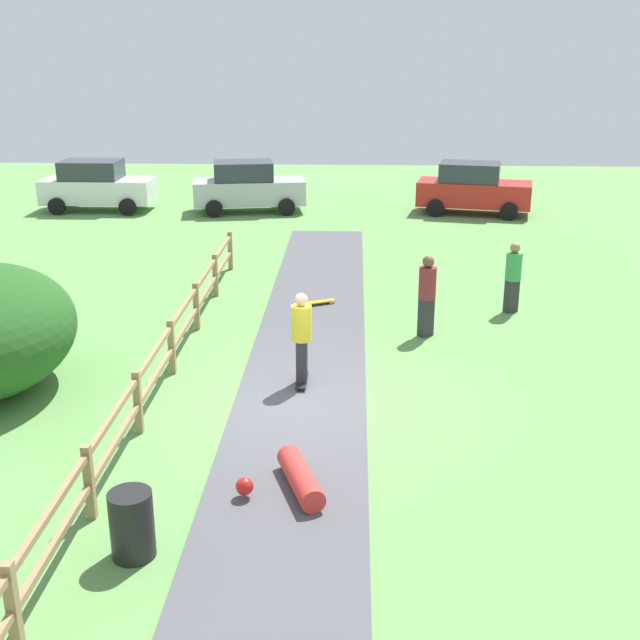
{
  "coord_description": "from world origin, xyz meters",
  "views": [
    {
      "loc": [
        0.95,
        -13.36,
        6.2
      ],
      "look_at": [
        0.29,
        1.72,
        1.0
      ],
      "focal_mm": 45.48,
      "sensor_mm": 36.0,
      "label": 1
    }
  ],
  "objects_px": {
    "skater_fallen": "(296,479)",
    "parked_car_silver": "(248,187)",
    "skater_riding": "(302,334)",
    "skateboard_loose": "(319,302)",
    "trash_bin": "(132,525)",
    "bystander_maroon": "(427,292)",
    "bystander_green": "(513,274)",
    "parked_car_red": "(473,188)",
    "parked_car_white": "(97,186)"
  },
  "relations": [
    {
      "from": "bystander_maroon",
      "to": "bystander_green",
      "type": "bearing_deg",
      "value": 39.17
    },
    {
      "from": "trash_bin",
      "to": "skater_riding",
      "type": "bearing_deg",
      "value": 72.02
    },
    {
      "from": "skater_fallen",
      "to": "bystander_green",
      "type": "distance_m",
      "value": 9.68
    },
    {
      "from": "skater_riding",
      "to": "bystander_maroon",
      "type": "relative_size",
      "value": 0.99
    },
    {
      "from": "trash_bin",
      "to": "bystander_maroon",
      "type": "height_order",
      "value": "bystander_maroon"
    },
    {
      "from": "bystander_green",
      "to": "bystander_maroon",
      "type": "bearing_deg",
      "value": -140.83
    },
    {
      "from": "parked_car_red",
      "to": "bystander_green",
      "type": "bearing_deg",
      "value": -93.08
    },
    {
      "from": "skater_fallen",
      "to": "parked_car_white",
      "type": "bearing_deg",
      "value": 114.18
    },
    {
      "from": "trash_bin",
      "to": "parked_car_red",
      "type": "bearing_deg",
      "value": 71.94
    },
    {
      "from": "bystander_maroon",
      "to": "bystander_green",
      "type": "height_order",
      "value": "bystander_maroon"
    },
    {
      "from": "parked_car_white",
      "to": "parked_car_red",
      "type": "bearing_deg",
      "value": 0.04
    },
    {
      "from": "skater_riding",
      "to": "parked_car_silver",
      "type": "relative_size",
      "value": 0.41
    },
    {
      "from": "parked_car_red",
      "to": "bystander_maroon",
      "type": "bearing_deg",
      "value": -101.7
    },
    {
      "from": "skateboard_loose",
      "to": "parked_car_silver",
      "type": "bearing_deg",
      "value": 105.72
    },
    {
      "from": "trash_bin",
      "to": "parked_car_silver",
      "type": "distance_m",
      "value": 22.05
    },
    {
      "from": "trash_bin",
      "to": "bystander_green",
      "type": "bearing_deg",
      "value": 57.15
    },
    {
      "from": "parked_car_red",
      "to": "skater_riding",
      "type": "bearing_deg",
      "value": -108.09
    },
    {
      "from": "trash_bin",
      "to": "parked_car_white",
      "type": "xyz_separation_m",
      "value": [
        -7.2,
        22.01,
        0.51
      ]
    },
    {
      "from": "skater_riding",
      "to": "bystander_maroon",
      "type": "height_order",
      "value": "bystander_maroon"
    },
    {
      "from": "skater_riding",
      "to": "bystander_green",
      "type": "relative_size",
      "value": 1.06
    },
    {
      "from": "bystander_green",
      "to": "parked_car_red",
      "type": "relative_size",
      "value": 0.38
    },
    {
      "from": "bystander_green",
      "to": "parked_car_red",
      "type": "xyz_separation_m",
      "value": [
        0.64,
        11.89,
        0.02
      ]
    },
    {
      "from": "bystander_maroon",
      "to": "skateboard_loose",
      "type": "bearing_deg",
      "value": 139.47
    },
    {
      "from": "parked_car_silver",
      "to": "parked_car_red",
      "type": "height_order",
      "value": "same"
    },
    {
      "from": "skater_fallen",
      "to": "parked_car_silver",
      "type": "xyz_separation_m",
      "value": [
        -3.3,
        20.35,
        0.76
      ]
    },
    {
      "from": "skater_fallen",
      "to": "bystander_maroon",
      "type": "bearing_deg",
      "value": 70.24
    },
    {
      "from": "bystander_maroon",
      "to": "bystander_green",
      "type": "xyz_separation_m",
      "value": [
        2.19,
        1.79,
        -0.08
      ]
    },
    {
      "from": "skater_riding",
      "to": "parked_car_silver",
      "type": "bearing_deg",
      "value": 100.78
    },
    {
      "from": "skateboard_loose",
      "to": "parked_car_silver",
      "type": "height_order",
      "value": "parked_car_silver"
    },
    {
      "from": "skater_riding",
      "to": "trash_bin",
      "type": "bearing_deg",
      "value": -107.98
    },
    {
      "from": "skater_fallen",
      "to": "parked_car_white",
      "type": "distance_m",
      "value": 22.33
    },
    {
      "from": "skater_fallen",
      "to": "parked_car_red",
      "type": "distance_m",
      "value": 21.05
    },
    {
      "from": "parked_car_white",
      "to": "bystander_maroon",
      "type": "bearing_deg",
      "value": -49.81
    },
    {
      "from": "trash_bin",
      "to": "skateboard_loose",
      "type": "height_order",
      "value": "trash_bin"
    },
    {
      "from": "skater_riding",
      "to": "parked_car_silver",
      "type": "distance_m",
      "value": 16.8
    },
    {
      "from": "skater_riding",
      "to": "skater_fallen",
      "type": "height_order",
      "value": "skater_riding"
    },
    {
      "from": "skater_fallen",
      "to": "parked_car_white",
      "type": "height_order",
      "value": "parked_car_white"
    },
    {
      "from": "bystander_maroon",
      "to": "bystander_green",
      "type": "distance_m",
      "value": 2.83
    },
    {
      "from": "skater_riding",
      "to": "skateboard_loose",
      "type": "xyz_separation_m",
      "value": [
        0.11,
        4.94,
        -0.94
      ]
    },
    {
      "from": "skater_fallen",
      "to": "parked_car_silver",
      "type": "bearing_deg",
      "value": 99.21
    },
    {
      "from": "skater_riding",
      "to": "bystander_maroon",
      "type": "bearing_deg",
      "value": 48.01
    },
    {
      "from": "bystander_green",
      "to": "parked_car_silver",
      "type": "relative_size",
      "value": 0.39
    },
    {
      "from": "parked_car_red",
      "to": "parked_car_white",
      "type": "bearing_deg",
      "value": -179.96
    },
    {
      "from": "skater_riding",
      "to": "parked_car_red",
      "type": "bearing_deg",
      "value": 71.91
    },
    {
      "from": "trash_bin",
      "to": "parked_car_red",
      "type": "distance_m",
      "value": 23.17
    },
    {
      "from": "skater_fallen",
      "to": "bystander_maroon",
      "type": "height_order",
      "value": "bystander_maroon"
    },
    {
      "from": "skateboard_loose",
      "to": "parked_car_silver",
      "type": "xyz_separation_m",
      "value": [
        -3.26,
        11.56,
        0.87
      ]
    },
    {
      "from": "skateboard_loose",
      "to": "bystander_green",
      "type": "relative_size",
      "value": 0.47
    },
    {
      "from": "trash_bin",
      "to": "skater_fallen",
      "type": "distance_m",
      "value": 2.56
    },
    {
      "from": "parked_car_silver",
      "to": "parked_car_white",
      "type": "xyz_separation_m",
      "value": [
        -5.84,
        0.01,
        0.0
      ]
    }
  ]
}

